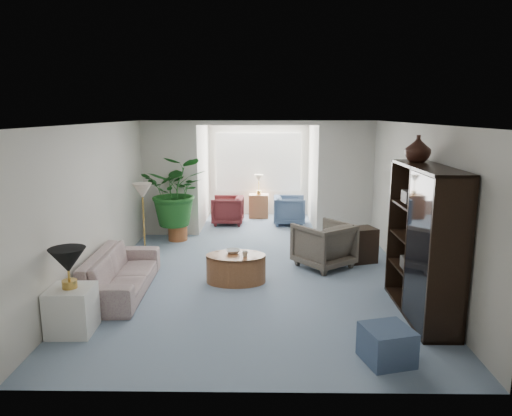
{
  "coord_description": "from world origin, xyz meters",
  "views": [
    {
      "loc": [
        0.11,
        -7.15,
        2.67
      ],
      "look_at": [
        0.0,
        0.6,
        1.1
      ],
      "focal_mm": 33.25,
      "sensor_mm": 36.0,
      "label": 1
    }
  ],
  "objects_px": {
    "wingback_chair": "(324,245)",
    "cabinet_urn": "(418,149)",
    "coffee_bowl": "(233,251)",
    "floor_lamp": "(142,191)",
    "end_table": "(72,310)",
    "side_table_dark": "(360,245)",
    "coffee_table": "(236,268)",
    "framed_picture": "(420,178)",
    "coffee_cup": "(245,254)",
    "sunroom_chair_maroon": "(228,210)",
    "sunroom_table": "(259,206)",
    "sofa": "(120,273)",
    "plant_pot": "(178,233)",
    "sunroom_chair_blue": "(289,210)",
    "entertainment_cabinet": "(424,242)",
    "table_lamp": "(68,260)",
    "ottoman": "(387,345)"
  },
  "relations": [
    {
      "from": "ottoman",
      "to": "sunroom_chair_blue",
      "type": "xyz_separation_m",
      "value": [
        -0.7,
        6.47,
        0.15
      ]
    },
    {
      "from": "floor_lamp",
      "to": "cabinet_urn",
      "type": "xyz_separation_m",
      "value": [
        4.34,
        -2.05,
        0.93
      ]
    },
    {
      "from": "ottoman",
      "to": "sunroom_chair_maroon",
      "type": "relative_size",
      "value": 0.65
    },
    {
      "from": "coffee_bowl",
      "to": "sunroom_chair_blue",
      "type": "bearing_deg",
      "value": 74.0
    },
    {
      "from": "floor_lamp",
      "to": "coffee_table",
      "type": "relative_size",
      "value": 0.38
    },
    {
      "from": "wingback_chair",
      "to": "side_table_dark",
      "type": "distance_m",
      "value": 0.77
    },
    {
      "from": "coffee_bowl",
      "to": "floor_lamp",
      "type": "bearing_deg",
      "value": 144.0
    },
    {
      "from": "coffee_bowl",
      "to": "sunroom_chair_maroon",
      "type": "height_order",
      "value": "sunroom_chair_maroon"
    },
    {
      "from": "sofa",
      "to": "cabinet_urn",
      "type": "distance_m",
      "value": 4.66
    },
    {
      "from": "wingback_chair",
      "to": "sofa",
      "type": "bearing_deg",
      "value": -16.15
    },
    {
      "from": "end_table",
      "to": "sunroom_chair_blue",
      "type": "bearing_deg",
      "value": 62.82
    },
    {
      "from": "sofa",
      "to": "floor_lamp",
      "type": "xyz_separation_m",
      "value": [
        -0.08,
        1.82,
        0.95
      ]
    },
    {
      "from": "floor_lamp",
      "to": "sunroom_chair_maroon",
      "type": "relative_size",
      "value": 0.48
    },
    {
      "from": "coffee_table",
      "to": "side_table_dark",
      "type": "distance_m",
      "value": 2.45
    },
    {
      "from": "table_lamp",
      "to": "cabinet_urn",
      "type": "xyz_separation_m",
      "value": [
        4.46,
        1.12,
        1.25
      ]
    },
    {
      "from": "floor_lamp",
      "to": "coffee_bowl",
      "type": "distance_m",
      "value": 2.29
    },
    {
      "from": "sofa",
      "to": "wingback_chair",
      "type": "xyz_separation_m",
      "value": [
        3.21,
        1.24,
        0.1
      ]
    },
    {
      "from": "coffee_table",
      "to": "ottoman",
      "type": "relative_size",
      "value": 1.94
    },
    {
      "from": "end_table",
      "to": "coffee_table",
      "type": "distance_m",
      "value": 2.63
    },
    {
      "from": "coffee_bowl",
      "to": "side_table_dark",
      "type": "relative_size",
      "value": 0.36
    },
    {
      "from": "coffee_table",
      "to": "sunroom_chair_maroon",
      "type": "bearing_deg",
      "value": 96.06
    },
    {
      "from": "coffee_table",
      "to": "sunroom_chair_blue",
      "type": "distance_m",
      "value": 4.16
    },
    {
      "from": "coffee_table",
      "to": "coffee_bowl",
      "type": "xyz_separation_m",
      "value": [
        -0.05,
        0.1,
        0.25
      ]
    },
    {
      "from": "framed_picture",
      "to": "entertainment_cabinet",
      "type": "bearing_deg",
      "value": -102.7
    },
    {
      "from": "coffee_table",
      "to": "coffee_cup",
      "type": "height_order",
      "value": "coffee_cup"
    },
    {
      "from": "coffee_cup",
      "to": "side_table_dark",
      "type": "bearing_deg",
      "value": 30.26
    },
    {
      "from": "end_table",
      "to": "coffee_table",
      "type": "height_order",
      "value": "end_table"
    },
    {
      "from": "framed_picture",
      "to": "sunroom_chair_maroon",
      "type": "xyz_separation_m",
      "value": [
        -3.2,
        4.18,
        -1.36
      ]
    },
    {
      "from": "plant_pot",
      "to": "sunroom_chair_blue",
      "type": "height_order",
      "value": "sunroom_chair_blue"
    },
    {
      "from": "side_table_dark",
      "to": "sunroom_chair_maroon",
      "type": "height_order",
      "value": "sunroom_chair_maroon"
    },
    {
      "from": "sunroom_chair_blue",
      "to": "framed_picture",
      "type": "bearing_deg",
      "value": -156.14
    },
    {
      "from": "side_table_dark",
      "to": "cabinet_urn",
      "type": "relative_size",
      "value": 1.72
    },
    {
      "from": "coffee_table",
      "to": "coffee_cup",
      "type": "relative_size",
      "value": 9.81
    },
    {
      "from": "wingback_chair",
      "to": "cabinet_urn",
      "type": "xyz_separation_m",
      "value": [
        1.05,
        -1.47,
        1.78
      ]
    },
    {
      "from": "sunroom_table",
      "to": "entertainment_cabinet",
      "type": "bearing_deg",
      "value": -69.54
    },
    {
      "from": "side_table_dark",
      "to": "ottoman",
      "type": "height_order",
      "value": "side_table_dark"
    },
    {
      "from": "end_table",
      "to": "side_table_dark",
      "type": "xyz_separation_m",
      "value": [
        4.11,
        2.89,
        0.03
      ]
    },
    {
      "from": "framed_picture",
      "to": "coffee_cup",
      "type": "xyz_separation_m",
      "value": [
        -2.62,
        0.06,
        -1.2
      ]
    },
    {
      "from": "sofa",
      "to": "cabinet_urn",
      "type": "height_order",
      "value": "cabinet_urn"
    },
    {
      "from": "table_lamp",
      "to": "end_table",
      "type": "bearing_deg",
      "value": 0.0
    },
    {
      "from": "wingback_chair",
      "to": "sunroom_table",
      "type": "distance_m",
      "value": 4.14
    },
    {
      "from": "coffee_table",
      "to": "coffee_cup",
      "type": "xyz_separation_m",
      "value": [
        0.15,
        -0.1,
        0.27
      ]
    },
    {
      "from": "framed_picture",
      "to": "sunroom_table",
      "type": "relative_size",
      "value": 0.83
    },
    {
      "from": "framed_picture",
      "to": "coffee_cup",
      "type": "relative_size",
      "value": 5.16
    },
    {
      "from": "coffee_bowl",
      "to": "coffee_cup",
      "type": "bearing_deg",
      "value": -45.0
    },
    {
      "from": "floor_lamp",
      "to": "side_table_dark",
      "type": "distance_m",
      "value": 4.11
    },
    {
      "from": "sofa",
      "to": "coffee_cup",
      "type": "distance_m",
      "value": 1.91
    },
    {
      "from": "table_lamp",
      "to": "coffee_cup",
      "type": "height_order",
      "value": "table_lamp"
    },
    {
      "from": "sunroom_chair_maroon",
      "to": "table_lamp",
      "type": "bearing_deg",
      "value": -12.62
    },
    {
      "from": "coffee_cup",
      "to": "side_table_dark",
      "type": "distance_m",
      "value": 2.37
    }
  ]
}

